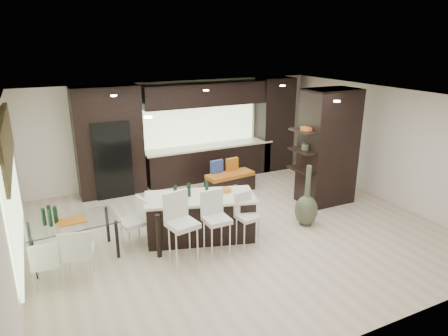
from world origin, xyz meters
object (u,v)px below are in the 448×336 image
stool_mid (217,231)px  bench (230,182)px  kitchen_island (200,217)px  chair_far (47,265)px  stool_right (248,226)px  dining_table (74,240)px  floor_vase (307,196)px  stool_left (183,237)px  chair_near (79,256)px  chair_end (133,225)px

stool_mid → bench: size_ratio=0.77×
kitchen_island → chair_far: bearing=-153.7°
stool_right → dining_table: bearing=154.9°
stool_mid → dining_table: 2.54m
floor_vase → chair_far: (-5.02, -0.03, -0.27)m
stool_left → chair_far: size_ratio=1.35×
chair_near → chair_far: (-0.47, 0.03, -0.06)m
dining_table → chair_far: bearing=-127.0°
stool_right → chair_end: (-1.90, 0.99, -0.00)m
chair_near → dining_table: bearing=102.6°
stool_mid → dining_table: size_ratio=0.65×
stool_left → chair_far: (-2.15, 0.31, -0.14)m
floor_vase → chair_near: (-4.55, -0.06, -0.21)m
floor_vase → chair_end: bearing=168.9°
dining_table → stool_left: bearing=-35.1°
stool_right → chair_near: 2.98m
stool_left → stool_mid: bearing=-9.7°
stool_mid → chair_near: 2.34m
kitchen_island → chair_near: (-2.32, -0.50, 0.01)m
stool_left → floor_vase: size_ratio=0.80×
stool_left → chair_near: 1.70m
kitchen_island → stool_left: stool_left is taller
stool_left → chair_end: size_ratio=1.24×
stool_mid → dining_table: (-2.32, 1.01, -0.12)m
floor_vase → chair_far: size_ratio=1.69×
stool_right → dining_table: (-2.97, 0.99, -0.06)m
kitchen_island → chair_end: kitchen_island is taller
kitchen_island → stool_mid: (0.00, -0.77, 0.05)m
kitchen_island → bench: bearing=67.1°
stool_mid → chair_near: stool_mid is taller
stool_right → floor_vase: floor_vase is taller
bench → chair_near: chair_near is taller
stool_right → chair_far: 3.45m
stool_right → chair_far: (-3.44, 0.27, -0.04)m
stool_right → chair_near: size_ratio=0.96×
kitchen_island → floor_vase: bearing=5.5°
floor_vase → stool_mid: bearing=-171.6°
bench → kitchen_island: bearing=-135.8°
kitchen_island → floor_vase: (2.22, -0.44, 0.22)m
stool_left → stool_right: 1.30m
chair_end → stool_mid: bearing=-140.2°
kitchen_island → stool_left: (-0.65, -0.78, 0.09)m
kitchen_island → stool_mid: size_ratio=2.15×
floor_vase → dining_table: 4.61m
bench → chair_near: (-3.98, -2.50, 0.20)m
chair_end → chair_near: bearing=113.6°
chair_near → chair_far: size_ratio=1.15×
dining_table → chair_near: chair_near is taller
stool_left → kitchen_island: bearing=39.4°
bench → chair_far: 5.10m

